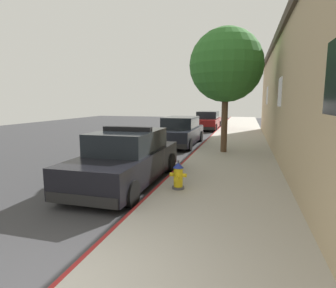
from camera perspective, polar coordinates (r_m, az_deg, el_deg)
name	(u,v)px	position (r m, az deg, el deg)	size (l,w,h in m)	color
ground_plane	(109,153)	(14.14, -12.00, -1.73)	(34.36, 60.00, 0.20)	#353538
sidewalk_pavement	(233,155)	(12.53, 13.10, -2.30)	(3.38, 60.00, 0.15)	#ADA89E
curb_painted_edge	(194,154)	(12.72, 5.29, -1.94)	(0.08, 60.00, 0.15)	maroon
police_cruiser	(127,159)	(8.33, -8.35, -2.97)	(1.94, 4.84, 1.68)	black
parked_car_silver_ahead	(180,132)	(15.50, 2.53, 2.50)	(1.94, 4.84, 1.56)	black
parked_car_dark_far	(208,121)	(24.34, 8.10, 4.68)	(1.94, 4.84, 1.56)	maroon
fire_hydrant	(178,176)	(7.33, 2.09, -6.48)	(0.44, 0.40, 0.76)	#4C4C51
street_tree	(226,65)	(12.87, 11.77, 15.40)	(3.19, 3.19, 5.42)	brown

